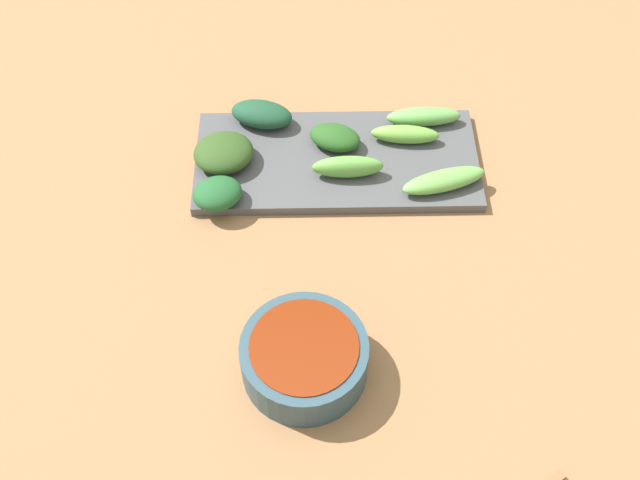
{
  "coord_description": "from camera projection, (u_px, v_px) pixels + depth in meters",
  "views": [
    {
      "loc": [
        -0.49,
        -0.0,
        0.69
      ],
      "look_at": [
        -0.01,
        -0.01,
        0.05
      ],
      "focal_mm": 43.32,
      "sensor_mm": 36.0,
      "label": 1
    }
  ],
  "objects": [
    {
      "name": "broccoli_leafy_2",
      "position": [
        333.0,
        138.0,
        0.9
      ],
      "size": [
        0.06,
        0.07,
        0.02
      ],
      "primitive_type": "ellipsoid",
      "rotation": [
        0.0,
        0.0,
        -0.35
      ],
      "color": "#25521E",
      "rests_on": "serving_plate"
    },
    {
      "name": "broccoli_stalk_7",
      "position": [
        442.0,
        180.0,
        0.86
      ],
      "size": [
        0.05,
        0.1,
        0.02
      ],
      "primitive_type": "ellipsoid",
      "rotation": [
        0.0,
        0.0,
        0.27
      ],
      "color": "#69AE4D",
      "rests_on": "serving_plate"
    },
    {
      "name": "tabletop",
      "position": [
        310.0,
        254.0,
        0.84
      ],
      "size": [
        2.1,
        2.1,
        0.02
      ],
      "primitive_type": "cube",
      "color": "#926843",
      "rests_on": "ground"
    },
    {
      "name": "broccoli_leafy_4",
      "position": [
        222.0,
        153.0,
        0.88
      ],
      "size": [
        0.08,
        0.08,
        0.03
      ],
      "primitive_type": "ellipsoid",
      "rotation": [
        0.0,
        0.0,
        0.27
      ],
      "color": "#2D4A1D",
      "rests_on": "serving_plate"
    },
    {
      "name": "serving_plate",
      "position": [
        335.0,
        161.0,
        0.9
      ],
      "size": [
        0.15,
        0.33,
        0.01
      ],
      "primitive_type": "cube",
      "color": "#4B4B4F",
      "rests_on": "tabletop"
    },
    {
      "name": "broccoli_leafy_3",
      "position": [
        260.0,
        114.0,
        0.92
      ],
      "size": [
        0.06,
        0.08,
        0.03
      ],
      "primitive_type": "ellipsoid",
      "rotation": [
        0.0,
        0.0,
        -0.25
      ],
      "color": "#1C462E",
      "rests_on": "serving_plate"
    },
    {
      "name": "broccoli_stalk_1",
      "position": [
        403.0,
        134.0,
        0.9
      ],
      "size": [
        0.03,
        0.08,
        0.02
      ],
      "primitive_type": "ellipsoid",
      "rotation": [
        0.0,
        0.0,
        -0.08
      ],
      "color": "#6DAC41",
      "rests_on": "serving_plate"
    },
    {
      "name": "broccoli_leafy_6",
      "position": [
        215.0,
        193.0,
        0.85
      ],
      "size": [
        0.06,
        0.07,
        0.03
      ],
      "primitive_type": "ellipsoid",
      "rotation": [
        0.0,
        0.0,
        0.31
      ],
      "color": "#1F552A",
      "rests_on": "serving_plate"
    },
    {
      "name": "broccoli_stalk_5",
      "position": [
        422.0,
        117.0,
        0.92
      ],
      "size": [
        0.03,
        0.09,
        0.02
      ],
      "primitive_type": "ellipsoid",
      "rotation": [
        0.0,
        0.0,
        0.03
      ],
      "color": "#64A44E",
      "rests_on": "serving_plate"
    },
    {
      "name": "sauce_bowl",
      "position": [
        302.0,
        357.0,
        0.72
      ],
      "size": [
        0.12,
        0.12,
        0.05
      ],
      "color": "#2E4956",
      "rests_on": "tabletop"
    },
    {
      "name": "broccoli_stalk_0",
      "position": [
        346.0,
        167.0,
        0.87
      ],
      "size": [
        0.02,
        0.08,
        0.03
      ],
      "primitive_type": "ellipsoid",
      "rotation": [
        0.0,
        0.0,
        0.02
      ],
      "color": "#5FA644",
      "rests_on": "serving_plate"
    }
  ]
}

